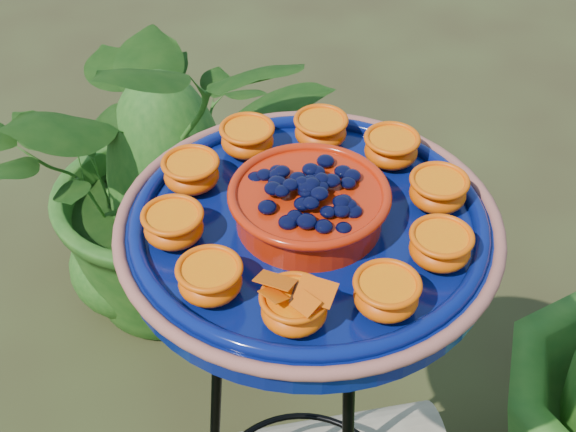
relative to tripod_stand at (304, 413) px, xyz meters
The scene contains 3 objects.
tripod_stand is the anchor object (origin of this frame).
feeder_dish 0.38m from the tripod_stand, 76.31° to the right, with size 0.54×0.54×0.10m.
shrub_back_left 0.83m from the tripod_stand, 131.87° to the left, with size 0.75×0.65×0.83m, color #1B4C14.
Camera 1 is at (0.34, -0.61, 1.54)m, focal length 50.00 mm.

